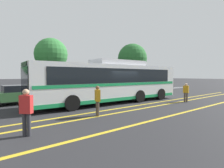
% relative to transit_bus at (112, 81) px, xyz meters
% --- Properties ---
extents(ground_plane, '(220.00, 220.00, 0.00)m').
position_rel_transit_bus_xyz_m(ground_plane, '(0.27, -0.43, -1.73)').
color(ground_plane, '#262628').
extents(lane_strip_0, '(32.69, 0.20, 0.01)m').
position_rel_transit_bus_xyz_m(lane_strip_0, '(-0.02, -2.20, -1.73)').
color(lane_strip_0, gold).
rests_on(lane_strip_0, ground_plane).
extents(lane_strip_1, '(32.69, 0.20, 0.01)m').
position_rel_transit_bus_xyz_m(lane_strip_1, '(-0.02, -3.21, -1.73)').
color(lane_strip_1, gold).
rests_on(lane_strip_1, ground_plane).
extents(lane_strip_2, '(32.69, 0.20, 0.01)m').
position_rel_transit_bus_xyz_m(lane_strip_2, '(-0.02, -5.58, -1.73)').
color(lane_strip_2, gold).
rests_on(lane_strip_2, ground_plane).
extents(curb_strip, '(40.69, 0.36, 0.15)m').
position_rel_transit_bus_xyz_m(curb_strip, '(-0.02, 5.26, -1.65)').
color(curb_strip, '#99999E').
rests_on(curb_strip, ground_plane).
extents(transit_bus, '(13.10, 3.12, 3.41)m').
position_rel_transit_bus_xyz_m(transit_bus, '(0.00, 0.00, 0.00)').
color(transit_bus, silver).
rests_on(transit_bus, ground_plane).
extents(parked_car_1, '(4.51, 2.06, 1.45)m').
position_rel_transit_bus_xyz_m(parked_car_1, '(-6.22, 4.07, -0.99)').
color(parked_car_1, '#335B33').
rests_on(parked_car_1, ground_plane).
extents(parked_car_2, '(4.43, 2.23, 1.30)m').
position_rel_transit_bus_xyz_m(parked_car_2, '(0.13, 3.99, -1.05)').
color(parked_car_2, black).
rests_on(parked_car_2, ground_plane).
extents(parked_car_3, '(4.77, 2.22, 1.37)m').
position_rel_transit_bus_xyz_m(parked_car_3, '(6.50, 3.72, -1.02)').
color(parked_car_3, '#335B33').
rests_on(parked_car_3, ground_plane).
extents(pedestrian_0, '(0.35, 0.47, 1.55)m').
position_rel_transit_bus_xyz_m(pedestrian_0, '(5.00, -3.51, -0.85)').
color(pedestrian_0, brown).
rests_on(pedestrian_0, ground_plane).
extents(pedestrian_1, '(0.35, 0.47, 1.64)m').
position_rel_transit_bus_xyz_m(pedestrian_1, '(-3.51, -3.10, -0.80)').
color(pedestrian_1, brown).
rests_on(pedestrian_1, ground_plane).
extents(pedestrian_2, '(0.45, 0.45, 1.71)m').
position_rel_transit_bus_xyz_m(pedestrian_2, '(-7.27, -4.11, -0.75)').
color(pedestrian_2, '#2D2D33').
rests_on(pedestrian_2, ground_plane).
extents(tree_1, '(3.73, 3.73, 6.49)m').
position_rel_transit_bus_xyz_m(tree_1, '(-1.55, 9.36, 2.88)').
color(tree_1, '#513823').
rests_on(tree_1, ground_plane).
extents(tree_2, '(4.30, 4.30, 6.85)m').
position_rel_transit_bus_xyz_m(tree_2, '(9.82, 7.48, 2.97)').
color(tree_2, '#513823').
rests_on(tree_2, ground_plane).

